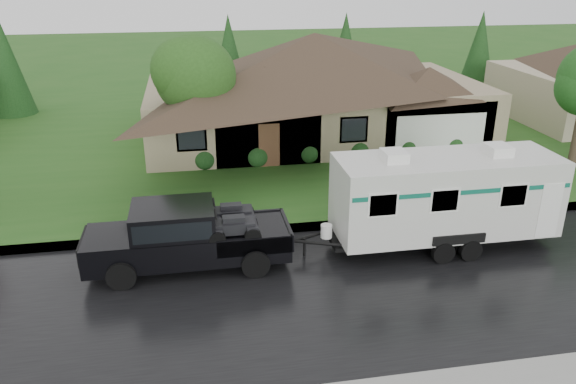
# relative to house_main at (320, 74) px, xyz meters

# --- Properties ---
(ground) EXTENTS (140.00, 140.00, 0.00)m
(ground) POSITION_rel_house_main_xyz_m (-2.29, -13.84, -3.59)
(ground) COLOR #24531A
(ground) RESTS_ON ground
(road) EXTENTS (140.00, 8.00, 0.01)m
(road) POSITION_rel_house_main_xyz_m (-2.29, -15.84, -3.59)
(road) COLOR black
(road) RESTS_ON ground
(curb) EXTENTS (140.00, 0.50, 0.15)m
(curb) POSITION_rel_house_main_xyz_m (-2.29, -11.59, -3.52)
(curb) COLOR gray
(curb) RESTS_ON ground
(lawn) EXTENTS (140.00, 26.00, 0.15)m
(lawn) POSITION_rel_house_main_xyz_m (-2.29, 1.16, -3.52)
(lawn) COLOR #24531A
(lawn) RESTS_ON ground
(house_main) EXTENTS (19.44, 10.80, 6.90)m
(house_main) POSITION_rel_house_main_xyz_m (0.00, 0.00, 0.00)
(house_main) COLOR gray
(house_main) RESTS_ON lawn
(tree_left_green) EXTENTS (3.81, 3.81, 6.31)m
(tree_left_green) POSITION_rel_house_main_xyz_m (-6.95, -4.61, 0.93)
(tree_left_green) COLOR #382B1E
(tree_left_green) RESTS_ON lawn
(shrub_row) EXTENTS (13.60, 1.00, 1.00)m
(shrub_row) POSITION_rel_house_main_xyz_m (-0.29, -4.54, -2.94)
(shrub_row) COLOR #143814
(shrub_row) RESTS_ON lawn
(pickup_truck) EXTENTS (6.43, 2.44, 2.14)m
(pickup_truck) POSITION_rel_house_main_xyz_m (-7.57, -13.61, -2.44)
(pickup_truck) COLOR black
(pickup_truck) RESTS_ON ground
(travel_trailer) EXTENTS (7.93, 2.79, 3.56)m
(travel_trailer) POSITION_rel_house_main_xyz_m (1.25, -13.61, -1.70)
(travel_trailer) COLOR silver
(travel_trailer) RESTS_ON ground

